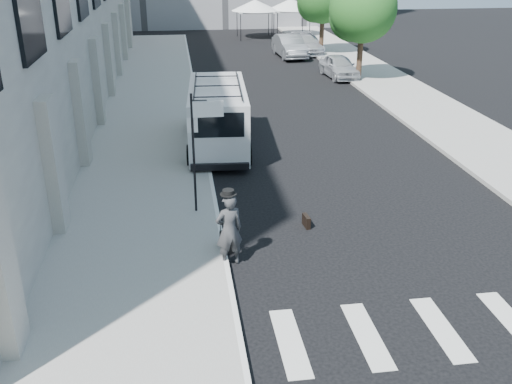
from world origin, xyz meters
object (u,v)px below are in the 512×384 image
object	(u,v)px
suitcase	(227,242)
parked_car_b	(290,46)
parked_car_a	(339,66)
cargo_van	(218,116)
briefcase	(306,221)
parked_car_c	(307,44)
businessman	(229,230)

from	to	relation	value
suitcase	parked_car_b	size ratio (longest dim) A/B	0.23
parked_car_a	parked_car_b	size ratio (longest dim) A/B	0.84
cargo_van	parked_car_a	distance (m)	14.55
briefcase	parked_car_a	xyz separation A→B (m)	(6.35, 19.34, 0.50)
briefcase	parked_car_b	world-z (taller)	parked_car_b
suitcase	parked_car_a	world-z (taller)	parked_car_a
parked_car_b	parked_car_c	bearing A→B (deg)	38.46
briefcase	parked_car_c	xyz separation A→B (m)	(6.35, 28.00, 0.50)
suitcase	parked_car_a	distance (m)	22.23
parked_car_a	parked_car_c	xyz separation A→B (m)	(0.00, 8.66, -0.00)
briefcase	parked_car_c	bearing A→B (deg)	71.70
suitcase	parked_car_b	distance (m)	28.58
cargo_van	parked_car_a	size ratio (longest dim) A/B	1.67
parked_car_b	parked_car_c	world-z (taller)	parked_car_b
parked_car_a	parked_car_c	size ratio (longest dim) A/B	0.86
briefcase	parked_car_a	distance (m)	20.36
parked_car_a	suitcase	bearing A→B (deg)	-116.71
businessman	parked_car_a	distance (m)	22.83
briefcase	parked_car_b	size ratio (longest dim) A/B	0.09
briefcase	suitcase	distance (m)	2.61
businessman	parked_car_a	bearing A→B (deg)	-127.93
businessman	briefcase	xyz separation A→B (m)	(2.35, 1.77, -0.78)
briefcase	parked_car_a	world-z (taller)	parked_car_a
briefcase	parked_car_b	bearing A→B (deg)	74.38
parked_car_a	parked_car_c	distance (m)	8.66
briefcase	parked_car_c	size ratio (longest dim) A/B	0.10
cargo_van	parked_car_b	bearing A→B (deg)	74.52
briefcase	cargo_van	size ratio (longest dim) A/B	0.07
businessman	suitcase	xyz separation A→B (m)	(-0.00, 0.65, -0.67)
cargo_van	parked_car_b	size ratio (longest dim) A/B	1.40
parked_car_a	parked_car_b	bearing A→B (deg)	98.92
parked_car_a	parked_car_b	distance (m)	7.41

